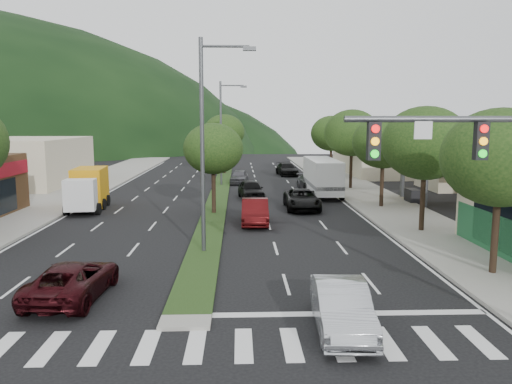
{
  "coord_description": "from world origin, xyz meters",
  "views": [
    {
      "loc": [
        1.68,
        -15.28,
        6.24
      ],
      "look_at": [
        2.58,
        10.32,
        2.6
      ],
      "focal_mm": 35.0,
      "sensor_mm": 36.0,
      "label": 1
    }
  ],
  "objects_px": {
    "tree_r_c": "(383,142)",
    "tree_r_d": "(352,133)",
    "tree_med_far": "(224,132)",
    "sedan_silver": "(342,307)",
    "car_queue_a": "(251,189)",
    "box_truck": "(88,190)",
    "car_queue_b": "(311,182)",
    "car_queue_d": "(302,199)",
    "suv_maroon": "(73,280)",
    "streetlight_near": "(207,136)",
    "tree_r_e": "(331,133)",
    "tree_r_b": "(425,143)",
    "streetlight_mid": "(223,128)",
    "car_queue_e": "(239,177)",
    "traffic_signal": "(499,178)",
    "tree_r_a": "(500,158)",
    "car_queue_c": "(255,212)",
    "tree_med_near": "(213,149)",
    "motorhome": "(322,176)",
    "car_queue_f": "(287,169)"
  },
  "relations": [
    {
      "from": "suv_maroon",
      "to": "car_queue_d",
      "type": "xyz_separation_m",
      "value": [
        10.4,
        17.72,
        0.04
      ]
    },
    {
      "from": "tree_r_e",
      "to": "sedan_silver",
      "type": "distance_m",
      "value": 41.91
    },
    {
      "from": "suv_maroon",
      "to": "box_truck",
      "type": "bearing_deg",
      "value": -71.48
    },
    {
      "from": "tree_r_c",
      "to": "motorhome",
      "type": "bearing_deg",
      "value": 116.73
    },
    {
      "from": "box_truck",
      "to": "tree_r_b",
      "type": "bearing_deg",
      "value": 153.31
    },
    {
      "from": "tree_med_near",
      "to": "car_queue_c",
      "type": "distance_m",
      "value": 5.6
    },
    {
      "from": "tree_med_far",
      "to": "sedan_silver",
      "type": "bearing_deg",
      "value": -83.98
    },
    {
      "from": "tree_r_d",
      "to": "car_queue_c",
      "type": "height_order",
      "value": "tree_r_d"
    },
    {
      "from": "traffic_signal",
      "to": "car_queue_d",
      "type": "relative_size",
      "value": 1.37
    },
    {
      "from": "car_queue_d",
      "to": "car_queue_e",
      "type": "height_order",
      "value": "car_queue_d"
    },
    {
      "from": "tree_med_near",
      "to": "streetlight_near",
      "type": "relative_size",
      "value": 0.6
    },
    {
      "from": "tree_r_a",
      "to": "box_truck",
      "type": "height_order",
      "value": "tree_r_a"
    },
    {
      "from": "suv_maroon",
      "to": "streetlight_near",
      "type": "bearing_deg",
      "value": -122.6
    },
    {
      "from": "tree_r_b",
      "to": "tree_r_e",
      "type": "xyz_separation_m",
      "value": [
        0.0,
        28.0,
        -0.14
      ]
    },
    {
      "from": "tree_med_near",
      "to": "streetlight_mid",
      "type": "relative_size",
      "value": 0.6
    },
    {
      "from": "box_truck",
      "to": "traffic_signal",
      "type": "bearing_deg",
      "value": 124.28
    },
    {
      "from": "car_queue_b",
      "to": "car_queue_f",
      "type": "bearing_deg",
      "value": 87.28
    },
    {
      "from": "tree_r_e",
      "to": "car_queue_c",
      "type": "distance_m",
      "value": 27.26
    },
    {
      "from": "tree_r_b",
      "to": "tree_med_far",
      "type": "height_order",
      "value": "tree_r_b"
    },
    {
      "from": "car_queue_a",
      "to": "tree_r_b",
      "type": "bearing_deg",
      "value": -60.89
    },
    {
      "from": "streetlight_mid",
      "to": "sedan_silver",
      "type": "xyz_separation_m",
      "value": [
        4.55,
        -34.07,
        -4.86
      ]
    },
    {
      "from": "suv_maroon",
      "to": "car_queue_a",
      "type": "bearing_deg",
      "value": -103.11
    },
    {
      "from": "tree_r_c",
      "to": "tree_r_d",
      "type": "height_order",
      "value": "tree_r_d"
    },
    {
      "from": "car_queue_d",
      "to": "streetlight_near",
      "type": "bearing_deg",
      "value": -116.45
    },
    {
      "from": "car_queue_a",
      "to": "motorhome",
      "type": "distance_m",
      "value": 6.38
    },
    {
      "from": "box_truck",
      "to": "motorhome",
      "type": "relative_size",
      "value": 0.76
    },
    {
      "from": "tree_r_b",
      "to": "car_queue_a",
      "type": "bearing_deg",
      "value": 126.24
    },
    {
      "from": "car_queue_b",
      "to": "car_queue_d",
      "type": "height_order",
      "value": "car_queue_d"
    },
    {
      "from": "suv_maroon",
      "to": "sedan_silver",
      "type": "bearing_deg",
      "value": 164.85
    },
    {
      "from": "traffic_signal",
      "to": "car_queue_d",
      "type": "distance_m",
      "value": 21.81
    },
    {
      "from": "motorhome",
      "to": "tree_r_c",
      "type": "bearing_deg",
      "value": -63.08
    },
    {
      "from": "tree_r_c",
      "to": "streetlight_mid",
      "type": "xyz_separation_m",
      "value": [
        -11.79,
        13.0,
        0.84
      ]
    },
    {
      "from": "car_queue_f",
      "to": "motorhome",
      "type": "relative_size",
      "value": 0.61
    },
    {
      "from": "traffic_signal",
      "to": "car_queue_e",
      "type": "distance_m",
      "value": 37.19
    },
    {
      "from": "tree_med_far",
      "to": "car_queue_d",
      "type": "relative_size",
      "value": 1.36
    },
    {
      "from": "tree_r_b",
      "to": "tree_r_a",
      "type": "bearing_deg",
      "value": -90.0
    },
    {
      "from": "car_queue_c",
      "to": "box_truck",
      "type": "height_order",
      "value": "box_truck"
    },
    {
      "from": "sedan_silver",
      "to": "car_queue_e",
      "type": "relative_size",
      "value": 1.08
    },
    {
      "from": "traffic_signal",
      "to": "tree_r_a",
      "type": "height_order",
      "value": "traffic_signal"
    },
    {
      "from": "tree_med_far",
      "to": "suv_maroon",
      "type": "xyz_separation_m",
      "value": [
        -4.21,
        -42.0,
        -4.34
      ]
    },
    {
      "from": "car_queue_a",
      "to": "box_truck",
      "type": "distance_m",
      "value": 12.55
    },
    {
      "from": "streetlight_near",
      "to": "car_queue_c",
      "type": "relative_size",
      "value": 2.18
    },
    {
      "from": "streetlight_mid",
      "to": "car_queue_c",
      "type": "height_order",
      "value": "streetlight_mid"
    },
    {
      "from": "car_queue_c",
      "to": "motorhome",
      "type": "distance_m",
      "value": 13.23
    },
    {
      "from": "streetlight_near",
      "to": "car_queue_b",
      "type": "bearing_deg",
      "value": 69.47
    },
    {
      "from": "tree_med_near",
      "to": "streetlight_near",
      "type": "distance_m",
      "value": 10.07
    },
    {
      "from": "car_queue_a",
      "to": "motorhome",
      "type": "relative_size",
      "value": 0.56
    },
    {
      "from": "tree_r_c",
      "to": "streetlight_near",
      "type": "distance_m",
      "value": 16.85
    },
    {
      "from": "tree_r_e",
      "to": "car_queue_c",
      "type": "height_order",
      "value": "tree_r_e"
    },
    {
      "from": "streetlight_mid",
      "to": "car_queue_e",
      "type": "distance_m",
      "value": 5.41
    }
  ]
}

